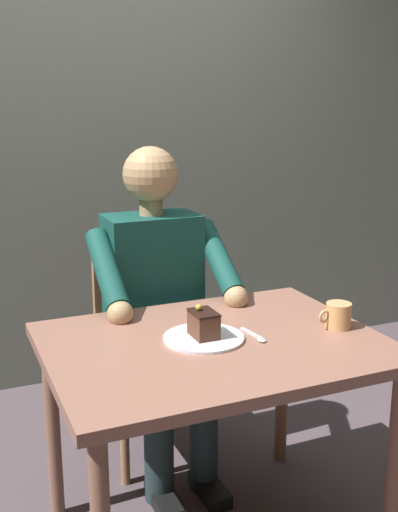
{
  "coord_description": "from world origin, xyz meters",
  "views": [
    {
      "loc": [
        0.76,
        1.65,
        1.45
      ],
      "look_at": [
        0.01,
        -0.1,
        0.97
      ],
      "focal_mm": 43.42,
      "sensor_mm": 36.0,
      "label": 1
    }
  ],
  "objects_px": {
    "chair": "(146,335)",
    "coffee_cup": "(338,315)",
    "dining_table": "(214,366)",
    "dessert_spoon": "(257,337)",
    "cake_slice": "(204,324)",
    "seated_person": "(159,307)"
  },
  "relations": [
    {
      "from": "chair",
      "to": "seated_person",
      "type": "relative_size",
      "value": 0.7
    },
    {
      "from": "dining_table",
      "to": "chair",
      "type": "xyz_separation_m",
      "value": [
        0.0,
        -0.68,
        -0.14
      ]
    },
    {
      "from": "dining_table",
      "to": "chair",
      "type": "distance_m",
      "value": 0.69
    },
    {
      "from": "cake_slice",
      "to": "coffee_cup",
      "type": "xyz_separation_m",
      "value": [
        -0.45,
        0.08,
        -0.01
      ]
    },
    {
      "from": "dining_table",
      "to": "chair",
      "type": "bearing_deg",
      "value": -90.0
    },
    {
      "from": "seated_person",
      "to": "dessert_spoon",
      "type": "distance_m",
      "value": 0.56
    },
    {
      "from": "dessert_spoon",
      "to": "cake_slice",
      "type": "bearing_deg",
      "value": -19.23
    },
    {
      "from": "dining_table",
      "to": "coffee_cup",
      "type": "bearing_deg",
      "value": 171.64
    },
    {
      "from": "chair",
      "to": "dessert_spoon",
      "type": "height_order",
      "value": "chair"
    },
    {
      "from": "coffee_cup",
      "to": "dessert_spoon",
      "type": "distance_m",
      "value": 0.29
    },
    {
      "from": "chair",
      "to": "coffee_cup",
      "type": "height_order",
      "value": "chair"
    },
    {
      "from": "seated_person",
      "to": "dessert_spoon",
      "type": "height_order",
      "value": "seated_person"
    },
    {
      "from": "dessert_spoon",
      "to": "chair",
      "type": "bearing_deg",
      "value": -79.55
    },
    {
      "from": "coffee_cup",
      "to": "cake_slice",
      "type": "bearing_deg",
      "value": -10.32
    },
    {
      "from": "coffee_cup",
      "to": "dessert_spoon",
      "type": "relative_size",
      "value": 0.82
    },
    {
      "from": "seated_person",
      "to": "cake_slice",
      "type": "xyz_separation_m",
      "value": [
        0.03,
        0.49,
        0.1
      ]
    },
    {
      "from": "dining_table",
      "to": "chair",
      "type": "height_order",
      "value": "chair"
    },
    {
      "from": "dining_table",
      "to": "dessert_spoon",
      "type": "height_order",
      "value": "dessert_spoon"
    },
    {
      "from": "chair",
      "to": "coffee_cup",
      "type": "xyz_separation_m",
      "value": [
        -0.42,
        0.74,
        0.27
      ]
    },
    {
      "from": "dining_table",
      "to": "dessert_spoon",
      "type": "distance_m",
      "value": 0.16
    },
    {
      "from": "cake_slice",
      "to": "dessert_spoon",
      "type": "distance_m",
      "value": 0.18
    },
    {
      "from": "cake_slice",
      "to": "coffee_cup",
      "type": "relative_size",
      "value": 0.88
    }
  ]
}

